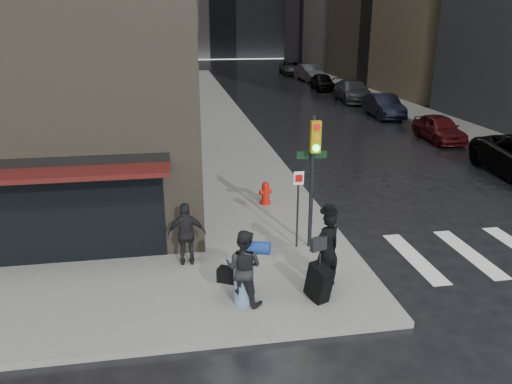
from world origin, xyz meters
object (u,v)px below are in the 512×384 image
(parked_car_4, at_px, (323,82))
(parked_car_2, at_px, (384,106))
(man_overcoat, at_px, (325,255))
(parked_car_5, at_px, (309,73))
(man_greycoat, at_px, (187,234))
(parked_car_6, at_px, (292,68))
(parked_car_3, at_px, (353,91))
(man_jeans, at_px, (244,267))
(traffic_light, at_px, (312,166))
(fire_hydrant, at_px, (265,194))
(parked_car_1, at_px, (439,128))

(parked_car_4, bearing_deg, parked_car_2, -85.81)
(man_overcoat, height_order, parked_car_5, man_overcoat)
(man_greycoat, bearing_deg, parked_car_6, -104.79)
(man_overcoat, height_order, parked_car_3, man_overcoat)
(man_jeans, bearing_deg, traffic_light, -102.64)
(traffic_light, bearing_deg, man_greycoat, -172.31)
(traffic_light, bearing_deg, fire_hydrant, 99.25)
(parked_car_2, xyz_separation_m, parked_car_5, (0.64, 20.27, 0.09))
(man_greycoat, relative_size, parked_car_5, 0.33)
(parked_car_5, bearing_deg, traffic_light, -110.33)
(man_overcoat, xyz_separation_m, parked_car_6, (10.69, 47.62, -0.26))
(man_jeans, xyz_separation_m, man_greycoat, (-1.13, 2.06, -0.04))
(man_overcoat, xyz_separation_m, parked_car_1, (10.44, 13.83, -0.32))
(man_jeans, bearing_deg, man_greycoat, -32.79)
(traffic_light, relative_size, parked_car_4, 0.85)
(parked_car_2, distance_m, parked_car_4, 13.52)
(man_jeans, bearing_deg, parked_car_1, -102.77)
(man_greycoat, distance_m, parked_car_4, 34.98)
(man_overcoat, bearing_deg, parked_car_2, -138.67)
(parked_car_6, bearing_deg, parked_car_1, -85.70)
(fire_hydrant, xyz_separation_m, parked_car_2, (10.59, 14.88, 0.23))
(man_jeans, height_order, traffic_light, traffic_light)
(man_greycoat, relative_size, parked_car_4, 0.39)
(fire_hydrant, height_order, parked_car_2, parked_car_2)
(man_greycoat, relative_size, traffic_light, 0.46)
(man_overcoat, distance_m, parked_car_2, 23.02)
(parked_car_2, bearing_deg, man_greycoat, -121.50)
(man_greycoat, xyz_separation_m, parked_car_6, (13.73, 45.85, -0.23))
(traffic_light, relative_size, parked_car_2, 0.81)
(parked_car_4, xyz_separation_m, parked_car_6, (0.40, 13.52, 0.02))
(parked_car_3, relative_size, parked_car_6, 1.02)
(traffic_light, relative_size, fire_hydrant, 4.59)
(man_jeans, distance_m, man_greycoat, 2.35)
(parked_car_1, xyz_separation_m, parked_car_3, (0.22, 13.52, 0.11))
(man_overcoat, distance_m, parked_car_6, 48.80)
(parked_car_4, xyz_separation_m, parked_car_5, (0.64, 6.76, 0.10))
(parked_car_3, height_order, parked_car_4, parked_car_3)
(traffic_light, relative_size, parked_car_5, 0.72)
(man_jeans, xyz_separation_m, parked_car_4, (12.20, 34.40, -0.29))
(man_greycoat, bearing_deg, parked_car_2, -123.43)
(parked_car_6, bearing_deg, fire_hydrant, -99.96)
(parked_car_1, relative_size, parked_car_2, 0.89)
(fire_hydrant, bearing_deg, traffic_light, -81.17)
(parked_car_1, xyz_separation_m, parked_car_5, (0.49, 27.03, 0.15))
(man_overcoat, distance_m, fire_hydrant, 5.73)
(parked_car_2, bearing_deg, man_overcoat, -112.74)
(parked_car_3, distance_m, parked_car_5, 13.52)
(parked_car_1, height_order, parked_car_4, parked_car_4)
(parked_car_3, xyz_separation_m, parked_car_6, (0.03, 20.27, -0.05))
(parked_car_4, bearing_deg, traffic_light, -103.28)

